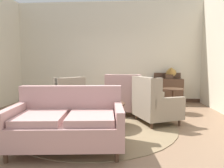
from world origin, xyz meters
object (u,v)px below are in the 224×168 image
at_px(armchair_beside_settee, 66,100).
at_px(armchair_near_sideboard, 124,98).
at_px(gramophone, 171,71).
at_px(coffee_table, 103,107).
at_px(settee, 68,123).
at_px(sideboard, 168,89).
at_px(side_table, 173,98).
at_px(armchair_far_left, 153,104).
at_px(porcelain_vase, 102,95).

bearing_deg(armchair_beside_settee, armchair_near_sideboard, 145.01).
distance_m(armchair_beside_settee, gramophone, 3.47).
bearing_deg(armchair_near_sideboard, coffee_table, 77.34).
xyz_separation_m(settee, gramophone, (2.30, 3.64, 0.66)).
relative_size(sideboard, gramophone, 2.00).
bearing_deg(armchair_near_sideboard, settee, 77.84).
bearing_deg(side_table, armchair_beside_settee, -167.27).
height_order(armchair_far_left, gramophone, gramophone).
bearing_deg(settee, side_table, 43.35).
height_order(side_table, sideboard, sideboard).
relative_size(armchair_beside_settee, armchair_far_left, 0.98).
distance_m(coffee_table, sideboard, 3.23).
height_order(coffee_table, porcelain_vase, porcelain_vase).
bearing_deg(settee, gramophone, 52.23).
bearing_deg(coffee_table, armchair_near_sideboard, 68.03).
distance_m(armchair_near_sideboard, armchair_far_left, 0.94).
bearing_deg(porcelain_vase, armchair_beside_settee, 143.11).
relative_size(coffee_table, armchair_far_left, 0.80).
distance_m(coffee_table, gramophone, 3.25).
bearing_deg(gramophone, side_table, -98.91).
bearing_deg(side_table, sideboard, 83.71).
xyz_separation_m(porcelain_vase, gramophone, (1.92, 2.55, 0.39)).
height_order(armchair_near_sideboard, side_table, armchair_near_sideboard).
bearing_deg(porcelain_vase, gramophone, 53.05).
height_order(coffee_table, armchair_beside_settee, armchair_beside_settee).
height_order(porcelain_vase, gramophone, gramophone).
bearing_deg(armchair_far_left, armchair_beside_settee, 56.73).
distance_m(coffee_table, armchair_near_sideboard, 1.12).
xyz_separation_m(settee, side_table, (2.11, 2.41, -0.00)).
distance_m(porcelain_vase, sideboard, 3.25).
height_order(coffee_table, settee, settee).
bearing_deg(porcelain_vase, sideboard, 54.65).
bearing_deg(gramophone, armchair_beside_settee, -147.51).
xyz_separation_m(coffee_table, porcelain_vase, (-0.03, 0.01, 0.25)).
xyz_separation_m(coffee_table, settee, (-0.41, -1.07, -0.02)).
relative_size(porcelain_vase, armchair_far_left, 0.32).
relative_size(armchair_near_sideboard, gramophone, 2.07).
xyz_separation_m(armchair_beside_settee, gramophone, (2.88, 1.83, 0.64)).
distance_m(settee, gramophone, 4.36).
distance_m(settee, armchair_near_sideboard, 2.27).
bearing_deg(settee, armchair_near_sideboard, 63.13).
relative_size(side_table, gramophone, 1.30).
bearing_deg(porcelain_vase, armchair_near_sideboard, 66.51).
xyz_separation_m(settee, armchair_near_sideboard, (0.83, 2.11, 0.04)).
bearing_deg(side_table, settee, -131.24).
xyz_separation_m(side_table, gramophone, (0.19, 1.23, 0.66)).
height_order(armchair_near_sideboard, gramophone, gramophone).
bearing_deg(armchair_near_sideboard, side_table, -157.63).
bearing_deg(coffee_table, armchair_far_left, 18.65).
xyz_separation_m(armchair_far_left, gramophone, (0.83, 2.21, 0.63)).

